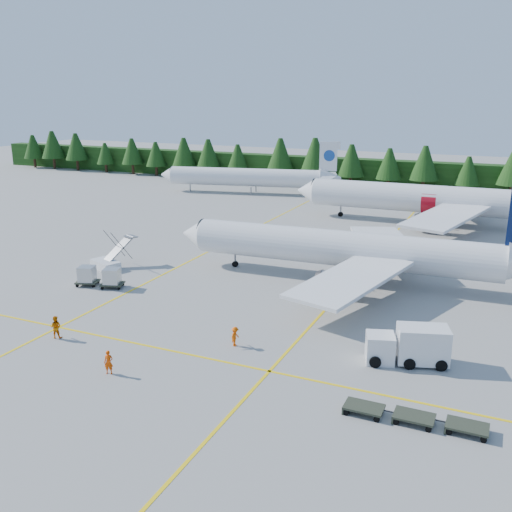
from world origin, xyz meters
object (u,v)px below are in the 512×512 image
at_px(airliner_navy, 335,248).
at_px(airliner_red, 425,199).
at_px(service_truck, 407,345).
at_px(airstairs, 108,262).

bearing_deg(airliner_navy, airliner_red, 78.94).
bearing_deg(service_truck, airstairs, 146.29).
bearing_deg(airliner_red, airliner_navy, -99.45).
xyz_separation_m(airliner_navy, service_truck, (10.90, -17.52, -1.98)).
bearing_deg(airliner_navy, service_truck, -60.86).
distance_m(airliner_navy, airliner_red, 32.82).
relative_size(airliner_navy, airstairs, 6.86).
distance_m(airstairs, service_truck, 37.59).
bearing_deg(airstairs, service_truck, 5.94).
xyz_separation_m(airliner_navy, airstairs, (-25.23, -7.17, -2.69)).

